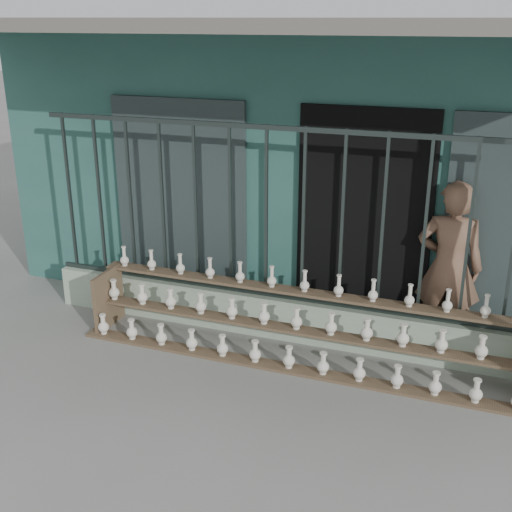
% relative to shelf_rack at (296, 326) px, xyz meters
% --- Properties ---
extents(ground, '(60.00, 60.00, 0.00)m').
position_rel_shelf_rack_xyz_m(ground, '(-0.46, -0.88, -0.36)').
color(ground, slate).
extents(workshop_building, '(7.40, 6.60, 3.21)m').
position_rel_shelf_rack_xyz_m(workshop_building, '(-0.46, 3.35, 1.26)').
color(workshop_building, '#29574F').
rests_on(workshop_building, ground).
extents(parapet_wall, '(5.00, 0.20, 0.45)m').
position_rel_shelf_rack_xyz_m(parapet_wall, '(-0.46, 0.42, -0.14)').
color(parapet_wall, '#9CB198').
rests_on(parapet_wall, ground).
extents(security_fence, '(5.00, 0.04, 1.80)m').
position_rel_shelf_rack_xyz_m(security_fence, '(-0.46, 0.42, 0.99)').
color(security_fence, '#283330').
rests_on(security_fence, parapet_wall).
extents(shelf_rack, '(4.50, 0.68, 0.85)m').
position_rel_shelf_rack_xyz_m(shelf_rack, '(0.00, 0.00, 0.00)').
color(shelf_rack, brown).
rests_on(shelf_rack, ground).
extents(elderly_woman, '(0.66, 0.44, 1.77)m').
position_rel_shelf_rack_xyz_m(elderly_woman, '(1.34, 0.75, 0.52)').
color(elderly_woman, brown).
rests_on(elderly_woman, ground).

